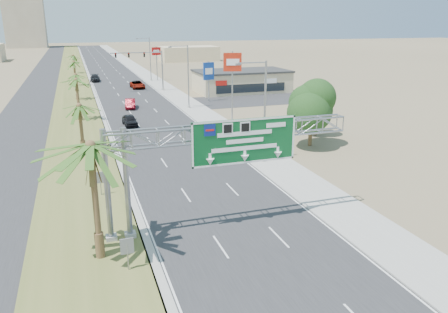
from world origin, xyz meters
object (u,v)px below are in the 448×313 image
at_px(store_building, 242,82).
at_px(car_far, 95,78).
at_px(car_mid_lane, 130,104).
at_px(car_right_lane, 137,85).
at_px(car_left_lane, 130,120).
at_px(pole_sign_red_far, 156,54).
at_px(pole_sign_red_near, 232,67).
at_px(pole_sign_blue, 209,72).
at_px(signal_mast, 152,67).
at_px(sign_gantry, 220,141).
at_px(palm_near, 90,147).

xyz_separation_m(store_building, car_far, (-27.17, 25.33, -1.24)).
distance_m(car_mid_lane, car_right_lane, 22.30).
height_order(car_left_lane, car_right_lane, car_right_lane).
height_order(car_mid_lane, pole_sign_red_far, pole_sign_red_far).
xyz_separation_m(car_right_lane, pole_sign_red_near, (7.56, -38.07, 6.99)).
xyz_separation_m(car_left_lane, car_mid_lane, (1.66, 12.60, 0.02)).
height_order(car_left_lane, car_far, car_far).
xyz_separation_m(store_building, car_left_lane, (-25.16, -23.43, -1.27)).
bearing_deg(store_building, pole_sign_blue, -137.26).
height_order(car_far, pole_sign_red_near, pole_sign_red_near).
xyz_separation_m(car_right_lane, pole_sign_blue, (9.74, -19.89, 4.29)).
height_order(signal_mast, pole_sign_blue, signal_mast).
bearing_deg(sign_gantry, car_far, 92.89).
bearing_deg(pole_sign_red_near, car_mid_lane, 126.06).
relative_size(signal_mast, store_building, 0.57).
xyz_separation_m(car_left_lane, car_far, (-2.01, 48.77, 0.03)).
xyz_separation_m(car_right_lane, pole_sign_red_far, (6.29, 11.01, 5.51)).
distance_m(store_building, car_left_lane, 34.41).
distance_m(sign_gantry, palm_near, 8.41).
height_order(pole_sign_blue, pole_sign_red_far, pole_sign_red_far).
bearing_deg(sign_gantry, car_right_lane, 86.78).
distance_m(signal_mast, car_far, 22.33).
bearing_deg(store_building, palm_near, -118.28).
bearing_deg(pole_sign_red_far, car_mid_lane, -107.70).
bearing_deg(car_right_lane, car_left_lane, -101.73).
distance_m(pole_sign_blue, pole_sign_red_far, 31.11).
bearing_deg(palm_near, car_left_lane, 80.09).
bearing_deg(store_building, car_left_lane, -137.03).
bearing_deg(car_right_lane, car_mid_lane, -102.96).
height_order(store_building, car_right_lane, store_building).
distance_m(palm_near, car_left_lane, 35.63).
height_order(palm_near, pole_sign_blue, palm_near).
bearing_deg(pole_sign_blue, car_right_lane, 116.10).
bearing_deg(sign_gantry, palm_near, -166.68).
xyz_separation_m(palm_near, pole_sign_red_near, (19.47, 31.00, 0.83)).
distance_m(sign_gantry, pole_sign_red_near, 31.25).
bearing_deg(car_right_lane, car_far, 116.88).
relative_size(store_building, pole_sign_red_near, 1.84).
xyz_separation_m(signal_mast, car_far, (-10.35, 19.36, -4.09)).
height_order(car_far, pole_sign_blue, pole_sign_blue).
xyz_separation_m(palm_near, pole_sign_blue, (21.66, 49.18, -1.87)).
bearing_deg(signal_mast, sign_gantry, -95.74).
bearing_deg(car_far, palm_near, -87.93).
bearing_deg(car_right_lane, signal_mast, -66.33).
bearing_deg(car_left_lane, pole_sign_red_near, -16.96).
height_order(pole_sign_red_near, pole_sign_red_far, pole_sign_red_near).
bearing_deg(pole_sign_blue, sign_gantry, -105.96).
xyz_separation_m(palm_near, car_left_lane, (6.04, 34.57, -6.20)).
distance_m(car_left_lane, pole_sign_blue, 21.82).
bearing_deg(store_building, sign_gantry, -112.36).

